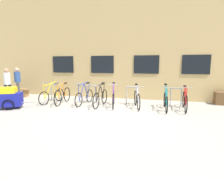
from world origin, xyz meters
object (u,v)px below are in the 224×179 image
object	(u,v)px
bike_trailer	(10,97)
person_by_bench	(7,82)
bicycle_purple	(113,98)
bicycle_orange	(63,95)
person_browsing	(18,81)
wooden_bench	(16,91)
bicycle_blue	(84,96)
planter_box	(223,98)
bicycle_red	(185,101)
bicycle_yellow	(52,95)
backpack	(13,96)
bicycle_black	(101,98)
bicycle_silver	(137,99)
bicycle_teal	(166,101)

from	to	relation	value
bike_trailer	person_by_bench	world-z (taller)	person_by_bench
bicycle_purple	bike_trailer	bearing A→B (deg)	-160.88
bicycle_orange	person_browsing	xyz separation A→B (m)	(-3.07, 0.62, 0.58)
bike_trailer	wooden_bench	bearing A→B (deg)	127.46
bicycle_blue	planter_box	world-z (taller)	bicycle_blue
bicycle_purple	bicycle_red	size ratio (longest dim) A/B	0.99
bicycle_yellow	planter_box	size ratio (longest dim) A/B	2.42
planter_box	backpack	bearing A→B (deg)	-171.66
bicycle_red	backpack	xyz separation A→B (m)	(-8.45, -0.10, -0.17)
planter_box	bicycle_black	bearing A→B (deg)	-163.66
bicycle_blue	wooden_bench	world-z (taller)	bicycle_blue
wooden_bench	backpack	size ratio (longest dim) A/B	3.71
person_by_bench	bicycle_yellow	bearing A→B (deg)	-0.65
bicycle_orange	bicycle_purple	bearing A→B (deg)	1.38
bike_trailer	backpack	size ratio (longest dim) A/B	3.25
bicycle_silver	bicycle_blue	world-z (taller)	bicycle_blue
bicycle_orange	bicycle_yellow	bearing A→B (deg)	176.12
bicycle_black	person_by_bench	world-z (taller)	person_by_bench
bicycle_yellow	backpack	bearing A→B (deg)	179.92
bicycle_red	bike_trailer	xyz separation A→B (m)	(-7.26, -1.55, 0.09)
bicycle_black	bicycle_orange	bearing A→B (deg)	178.41
bicycle_purple	planter_box	bearing A→B (deg)	16.93
bicycle_teal	bicycle_black	bearing A→B (deg)	-179.28
wooden_bench	person_browsing	world-z (taller)	person_browsing
wooden_bench	planter_box	xyz separation A→B (m)	(11.03, 0.51, -0.03)
bike_trailer	planter_box	world-z (taller)	bike_trailer
wooden_bench	backpack	distance (m)	1.23
bicycle_teal	wooden_bench	distance (m)	8.43
wooden_bench	bicycle_teal	bearing A→B (deg)	-7.25
bicycle_orange	bike_trailer	world-z (taller)	bicycle_orange
backpack	bicycle_purple	bearing A→B (deg)	-4.33
bicycle_orange	person_by_bench	xyz separation A→B (m)	(-3.23, 0.07, 0.56)
bike_trailer	planter_box	size ratio (longest dim) A/B	2.04
bicycle_black	person_browsing	world-z (taller)	person_browsing
bicycle_purple	wooden_bench	xyz separation A→B (m)	(-6.10, 0.99, -0.05)
bicycle_purple	wooden_bench	size ratio (longest dim) A/B	1.05
person_by_bench	bicycle_teal	bearing A→B (deg)	-0.63
bicycle_orange	bicycle_black	distance (m)	1.93
bicycle_yellow	bicycle_black	xyz separation A→B (m)	(2.53, -0.09, 0.02)
bicycle_red	bike_trailer	world-z (taller)	bicycle_red
bicycle_orange	person_browsing	world-z (taller)	person_browsing
bicycle_teal	person_browsing	size ratio (longest dim) A/B	1.02
bicycle_purple	planter_box	world-z (taller)	bicycle_purple
person_by_bench	backpack	size ratio (longest dim) A/B	3.79
bicycle_red	planter_box	size ratio (longest dim) A/B	2.49
bike_trailer	person_by_bench	xyz separation A→B (m)	(-1.51, 1.48, 0.48)
bicycle_teal	bicycle_black	size ratio (longest dim) A/B	0.98
bicycle_orange	bicycle_yellow	world-z (taller)	bicycle_yellow
bicycle_blue	bike_trailer	world-z (taller)	bicycle_blue
bicycle_orange	bicycle_purple	distance (m)	2.51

